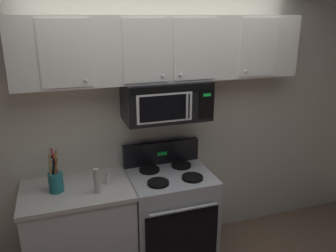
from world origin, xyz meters
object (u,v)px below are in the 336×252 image
over_range_microwave (166,100)px  salt_shaker (107,178)px  stove_range (170,215)px  pepper_mill (97,181)px  utensil_crock_teal (56,180)px

over_range_microwave → salt_shaker: over_range_microwave is taller
stove_range → pepper_mill: 0.88m
stove_range → over_range_microwave: (-0.00, 0.12, 1.11)m
stove_range → pepper_mill: size_ratio=5.23×
utensil_crock_teal → stove_range: bearing=-0.2°
pepper_mill → utensil_crock_teal: bearing=157.8°
pepper_mill → salt_shaker: bearing=50.8°
over_range_microwave → pepper_mill: bearing=-160.4°
salt_shaker → pepper_mill: size_ratio=0.48×
over_range_microwave → pepper_mill: over_range_microwave is taller
stove_range → over_range_microwave: bearing=90.1°
over_range_microwave → utensil_crock_teal: 1.16m
stove_range → utensil_crock_teal: utensil_crock_teal is taller
over_range_microwave → salt_shaker: 0.86m
salt_shaker → pepper_mill: 0.18m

